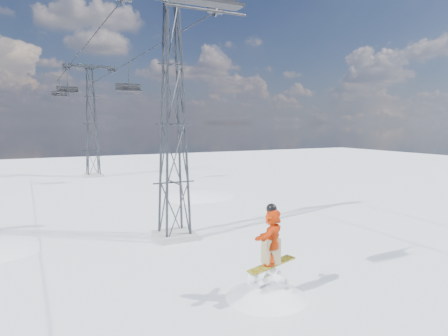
{
  "coord_description": "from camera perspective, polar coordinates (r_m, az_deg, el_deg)",
  "views": [
    {
      "loc": [
        -5.49,
        -9.89,
        5.56
      ],
      "look_at": [
        1.51,
        4.08,
        3.8
      ],
      "focal_mm": 32.0,
      "sensor_mm": 36.0,
      "label": 1
    }
  ],
  "objects": [
    {
      "name": "snow_terrain",
      "position": [
        34.62,
        -24.14,
        -20.1
      ],
      "size": [
        39.0,
        37.0,
        22.0
      ],
      "color": "white",
      "rests_on": "ground"
    },
    {
      "name": "lift_tower_far",
      "position": [
        43.35,
        -18.38,
        5.98
      ],
      "size": [
        5.2,
        1.8,
        11.43
      ],
      "color": "#999999",
      "rests_on": "ground"
    },
    {
      "name": "ground",
      "position": [
        12.6,
        2.32,
        -19.76
      ],
      "size": [
        120.0,
        120.0,
        0.0
      ],
      "primitive_type": "plane",
      "color": "white",
      "rests_on": "ground"
    },
    {
      "name": "lift_tower_near",
      "position": [
        18.96,
        -7.28,
        6.1
      ],
      "size": [
        5.2,
        1.8,
        11.43
      ],
      "color": "#999999",
      "rests_on": "ground"
    },
    {
      "name": "haul_cables",
      "position": [
        30.51,
        -14.91,
        16.2
      ],
      "size": [
        4.46,
        51.0,
        0.06
      ],
      "color": "black",
      "rests_on": "ground"
    },
    {
      "name": "lift_chair_far",
      "position": [
        42.95,
        -21.44,
        10.33
      ],
      "size": [
        2.06,
        0.59,
        2.55
      ],
      "color": "black",
      "rests_on": "ground"
    },
    {
      "name": "lift_chair_mid",
      "position": [
        36.89,
        -13.47,
        11.06
      ],
      "size": [
        2.21,
        0.64,
        2.74
      ],
      "color": "black",
      "rests_on": "ground"
    },
    {
      "name": "lift_chair_extra",
      "position": [
        52.22,
        -22.4,
        9.74
      ],
      "size": [
        1.85,
        0.53,
        2.3
      ],
      "color": "black",
      "rests_on": "ground"
    }
  ]
}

